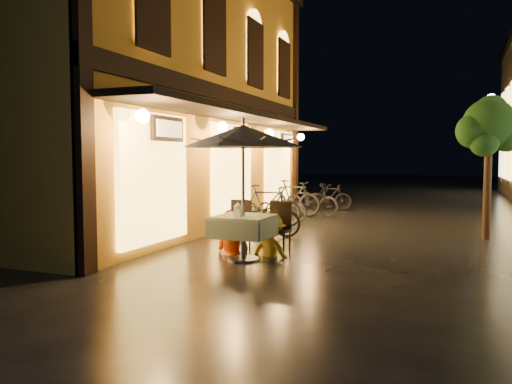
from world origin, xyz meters
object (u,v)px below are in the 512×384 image
at_px(patio_umbrella, 243,136).
at_px(bicycle_0, 260,216).
at_px(cafe_table, 243,227).
at_px(table_lantern, 238,209).
at_px(person_yellow, 272,217).
at_px(person_orange, 233,212).

xyz_separation_m(patio_umbrella, bicycle_0, (-0.65, 2.48, -1.67)).
height_order(cafe_table, bicycle_0, bicycle_0).
xyz_separation_m(table_lantern, bicycle_0, (-0.65, 2.70, -0.44)).
distance_m(patio_umbrella, bicycle_0, 3.06).
bearing_deg(person_yellow, table_lantern, 82.15).
bearing_deg(bicycle_0, cafe_table, -179.34).
distance_m(person_orange, person_yellow, 0.77).
relative_size(patio_umbrella, bicycle_0, 1.35).
bearing_deg(table_lantern, patio_umbrella, 90.00).
bearing_deg(person_orange, person_yellow, -162.23).
height_order(person_yellow, bicycle_0, person_yellow).
bearing_deg(person_yellow, cafe_table, 74.91).
height_order(cafe_table, person_yellow, person_yellow).
distance_m(table_lantern, person_orange, 0.90).
xyz_separation_m(table_lantern, person_orange, (-0.45, 0.77, -0.15)).
xyz_separation_m(cafe_table, table_lantern, (0.00, -0.22, 0.33)).
distance_m(person_orange, bicycle_0, 1.96).
bearing_deg(cafe_table, table_lantern, -90.00).
distance_m(table_lantern, person_yellow, 0.88).
height_order(table_lantern, person_yellow, person_yellow).
bearing_deg(person_yellow, person_orange, 15.83).
height_order(table_lantern, person_orange, person_orange).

